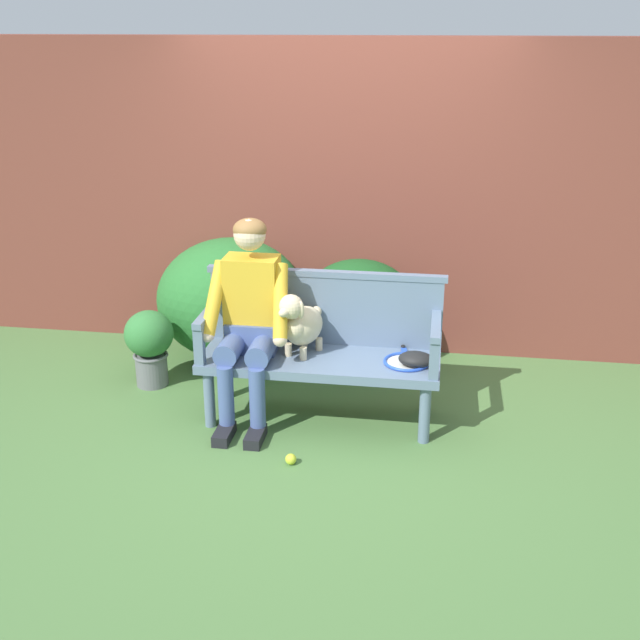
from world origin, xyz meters
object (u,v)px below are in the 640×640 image
garden_bench (320,365)px  tennis_racket (406,360)px  dog_on_bench (300,323)px  tennis_ball (291,459)px  person_seated (250,314)px  baseball_glove (416,359)px  potted_plant (150,342)px

garden_bench → tennis_racket: size_ratio=2.64×
dog_on_bench → tennis_ball: (0.05, -0.61, -0.62)m
person_seated → tennis_racket: 1.03m
person_seated → baseball_glove: 1.08m
dog_on_bench → baseball_glove: bearing=-4.9°
person_seated → dog_on_bench: (0.32, 0.03, -0.05)m
garden_bench → baseball_glove: baseball_glove is taller
dog_on_bench → tennis_racket: (0.67, -0.00, -0.21)m
person_seated → tennis_racket: (1.00, 0.02, -0.26)m
tennis_ball → dog_on_bench: bearing=94.3°
baseball_glove → potted_plant: 1.92m
garden_bench → tennis_racket: bearing=0.7°
person_seated → tennis_ball: (0.37, -0.58, -0.68)m
person_seated → tennis_ball: 0.97m
tennis_racket → potted_plant: size_ratio=1.04×
person_seated → potted_plant: size_ratio=2.36×
potted_plant → baseball_glove: bearing=-11.5°
dog_on_bench → tennis_racket: size_ratio=0.76×
person_seated → baseball_glove: person_seated is taller
tennis_ball → potted_plant: (-1.18, 0.93, 0.29)m
person_seated → baseball_glove: (1.06, -0.03, -0.23)m
tennis_ball → potted_plant: potted_plant is taller
tennis_racket → baseball_glove: (0.06, -0.06, 0.04)m
baseball_glove → tennis_ball: (-0.69, -0.55, -0.45)m
person_seated → potted_plant: (-0.82, 0.35, -0.39)m
garden_bench → tennis_ball: 0.70m
person_seated → baseball_glove: size_ratio=5.95×
baseball_glove → tennis_racket: bearing=141.5°
garden_bench → potted_plant: size_ratio=2.74×
tennis_racket → baseball_glove: baseball_glove is taller
dog_on_bench → tennis_ball: dog_on_bench is taller
potted_plant → tennis_racket: bearing=-10.1°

